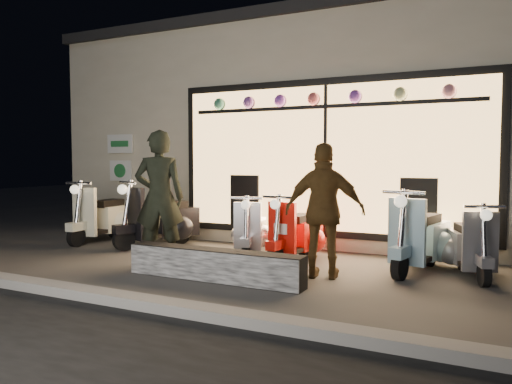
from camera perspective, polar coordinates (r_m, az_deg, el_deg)
ground at (r=7.08m, az=-3.41°, el=-8.75°), size 40.00×40.00×0.00m
kerb at (r=5.47m, az=-14.04°, el=-11.98°), size 40.00×0.25×0.12m
shop_building at (r=11.53m, az=8.98°, el=6.54°), size 10.20×6.23×4.20m
graffiti_barrier at (r=6.40m, az=-4.77°, el=-8.29°), size 2.41×0.28×0.40m
scooter_silver at (r=8.10m, az=-0.51°, el=-4.47°), size 0.70×1.30×0.93m
scooter_red at (r=7.72m, az=4.85°, el=-4.77°), size 0.52×1.37×0.97m
scooter_black at (r=9.00m, az=-10.19°, el=-3.23°), size 0.92×1.53×1.12m
scooter_cream at (r=9.86m, az=-16.73°, el=-2.78°), size 0.52×1.52×1.09m
scooter_blue at (r=7.32m, az=18.47°, el=-5.05°), size 0.69×1.53×1.09m
scooter_grey at (r=7.27m, az=23.13°, el=-5.70°), size 0.69×1.31×0.94m
man at (r=7.42m, az=-10.98°, el=-0.60°), size 0.85×0.74×1.96m
woman at (r=6.46m, az=7.84°, el=-2.14°), size 1.09×0.62×1.75m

